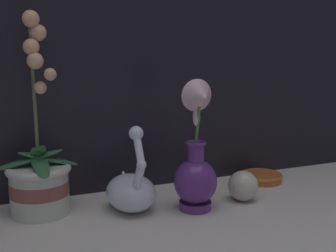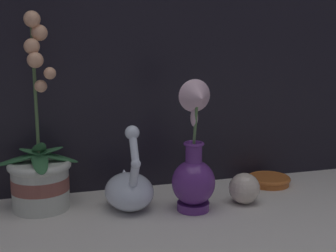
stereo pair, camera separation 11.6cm
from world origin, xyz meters
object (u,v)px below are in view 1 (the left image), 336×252
object	(u,v)px
orchid_potted_plant	(39,175)
swan_figurine	(131,189)
blue_vase	(196,167)
glass_sphere	(243,186)
amber_dish	(261,177)

from	to	relation	value
orchid_potted_plant	swan_figurine	xyz separation A→B (m)	(0.21, -0.06, -0.04)
orchid_potted_plant	blue_vase	world-z (taller)	orchid_potted_plant
orchid_potted_plant	blue_vase	xyz separation A→B (m)	(0.36, -0.12, 0.01)
swan_figurine	glass_sphere	world-z (taller)	swan_figurine
glass_sphere	amber_dish	world-z (taller)	glass_sphere
blue_vase	amber_dish	world-z (taller)	blue_vase
amber_dish	blue_vase	bearing A→B (deg)	-154.25
orchid_potted_plant	amber_dish	distance (m)	0.64
blue_vase	glass_sphere	size ratio (longest dim) A/B	4.08
blue_vase	glass_sphere	xyz separation A→B (m)	(0.14, 0.01, -0.07)
orchid_potted_plant	swan_figurine	size ratio (longest dim) A/B	2.18
blue_vase	amber_dish	bearing A→B (deg)	25.75
glass_sphere	blue_vase	bearing A→B (deg)	-174.64
glass_sphere	amber_dish	bearing A→B (deg)	41.79
swan_figurine	blue_vase	xyz separation A→B (m)	(0.15, -0.06, 0.06)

